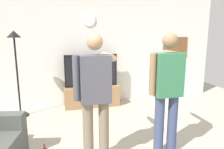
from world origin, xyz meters
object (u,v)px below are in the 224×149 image
object	(u,v)px
television	(91,71)
framed_picture	(175,46)
wall_clock	(89,19)
person_standing_nearer_couch	(167,88)
person_standing_nearer_lamp	(95,93)
floor_lamp	(16,56)
tv_stand	(92,96)

from	to	relation	value
television	framed_picture	xyz separation A→B (m)	(2.39, 0.25, 0.55)
wall_clock	person_standing_nearer_couch	distance (m)	2.91
person_standing_nearer_lamp	framed_picture	bearing A→B (deg)	43.75
person_standing_nearer_lamp	person_standing_nearer_couch	bearing A→B (deg)	-1.91
framed_picture	floor_lamp	distance (m)	4.03
framed_picture	person_standing_nearer_lamp	size ratio (longest dim) A/B	0.41
person_standing_nearer_couch	tv_stand	bearing A→B (deg)	107.58
wall_clock	person_standing_nearer_couch	world-z (taller)	wall_clock
tv_stand	person_standing_nearer_lamp	bearing A→B (deg)	-97.39
person_standing_nearer_lamp	person_standing_nearer_couch	distance (m)	1.03
framed_picture	person_standing_nearer_couch	distance (m)	3.12
floor_lamp	person_standing_nearer_lamp	xyz separation A→B (m)	(1.31, -2.01, -0.31)
wall_clock	person_standing_nearer_couch	bearing A→B (deg)	-74.28
tv_stand	framed_picture	distance (m)	2.68
television	person_standing_nearer_lamp	distance (m)	2.34
wall_clock	person_standing_nearer_lamp	bearing A→B (deg)	-96.56
wall_clock	person_standing_nearer_lamp	world-z (taller)	wall_clock
television	floor_lamp	xyz separation A→B (m)	(-1.60, -0.31, 0.42)
floor_lamp	person_standing_nearer_couch	bearing A→B (deg)	-41.19
floor_lamp	tv_stand	bearing A→B (deg)	9.37
framed_picture	television	bearing A→B (deg)	-174.06
tv_stand	framed_picture	xyz separation A→B (m)	(2.39, 0.30, 1.18)
person_standing_nearer_lamp	person_standing_nearer_couch	xyz separation A→B (m)	(1.03, -0.03, 0.00)
person_standing_nearer_lamp	person_standing_nearer_couch	size ratio (longest dim) A/B	1.00
tv_stand	floor_lamp	bearing A→B (deg)	-170.63
tv_stand	television	size ratio (longest dim) A/B	1.05
framed_picture	floor_lamp	size ratio (longest dim) A/B	0.40
tv_stand	person_standing_nearer_couch	distance (m)	2.54
tv_stand	person_standing_nearer_couch	bearing A→B (deg)	-72.42
tv_stand	person_standing_nearer_couch	size ratio (longest dim) A/B	0.75
framed_picture	wall_clock	bearing A→B (deg)	-179.88
tv_stand	person_standing_nearer_lamp	xyz separation A→B (m)	(-0.29, -2.27, 0.75)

